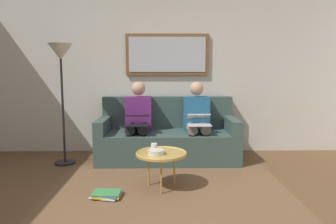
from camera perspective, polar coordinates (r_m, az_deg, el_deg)
name	(u,v)px	position (r m, az deg, el deg)	size (l,w,h in m)	color
wall_rear	(167,71)	(5.00, -0.15, 7.60)	(6.00, 0.12, 2.60)	beige
area_rug	(169,190)	(3.50, 0.20, -14.06)	(2.60, 1.80, 0.01)	brown
couch	(168,138)	(4.62, -0.07, -4.72)	(1.99, 0.90, 0.90)	#384C47
framed_mirror	(167,55)	(4.92, -0.14, 10.52)	(1.29, 0.05, 0.64)	brown
coffee_table	(161,154)	(3.42, -1.25, -7.72)	(0.56, 0.56, 0.41)	tan
cup	(154,147)	(3.47, -2.57, -6.51)	(0.07, 0.07, 0.09)	silver
bowl	(156,152)	(3.35, -2.22, -7.38)	(0.17, 0.17, 0.05)	beige
person_left	(197,118)	(4.53, 5.36, -1.19)	(0.38, 0.58, 1.14)	#235B84
laptop_silver	(199,120)	(4.29, 5.70, -1.49)	(0.31, 0.34, 0.15)	silver
person_right	(138,119)	(4.52, -5.50, -1.22)	(0.38, 0.58, 1.14)	#66236B
laptop_black	(137,120)	(4.27, -5.77, -1.45)	(0.33, 0.34, 0.14)	black
magazine_stack	(107,195)	(3.36, -11.24, -14.66)	(0.34, 0.30, 0.05)	red
standing_lamp	(61,65)	(4.47, -19.08, 8.13)	(0.32, 0.32, 1.66)	black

